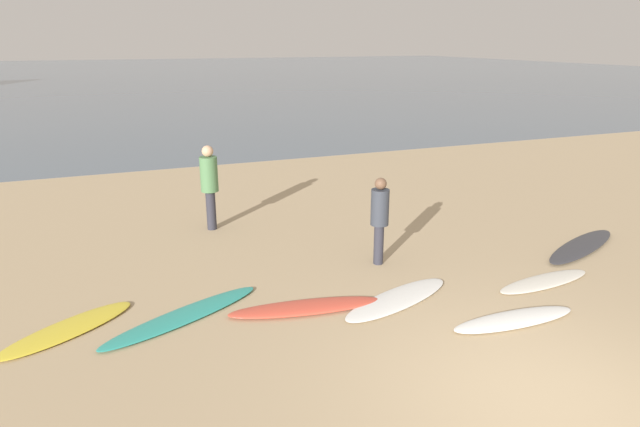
% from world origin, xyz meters
% --- Properties ---
extents(ground_plane, '(120.00, 120.00, 0.20)m').
position_xyz_m(ground_plane, '(0.00, 10.00, -0.10)').
color(ground_plane, tan).
rests_on(ground_plane, ground).
extents(ocean_water, '(140.00, 100.00, 0.01)m').
position_xyz_m(ocean_water, '(0.00, 63.39, 0.00)').
color(ocean_water, slate).
rests_on(ocean_water, ground).
extents(surfboard_0, '(1.98, 1.55, 0.06)m').
position_xyz_m(surfboard_0, '(-4.96, 3.68, 0.03)').
color(surfboard_0, yellow).
rests_on(surfboard_0, ground).
extents(surfboard_1, '(2.57, 1.57, 0.07)m').
position_xyz_m(surfboard_1, '(-3.43, 3.47, 0.03)').
color(surfboard_1, teal).
rests_on(surfboard_1, ground).
extents(surfboard_2, '(2.36, 0.84, 0.09)m').
position_xyz_m(surfboard_2, '(-1.70, 3.05, 0.05)').
color(surfboard_2, '#D84C38').
rests_on(surfboard_2, ground).
extents(surfboard_3, '(2.25, 1.31, 0.07)m').
position_xyz_m(surfboard_3, '(-0.29, 2.81, 0.03)').
color(surfboard_3, white).
rests_on(surfboard_3, ground).
extents(surfboard_4, '(1.99, 0.52, 0.09)m').
position_xyz_m(surfboard_4, '(0.92, 1.61, 0.04)').
color(surfboard_4, white).
rests_on(surfboard_4, ground).
extents(surfboard_5, '(1.96, 0.66, 0.06)m').
position_xyz_m(surfboard_5, '(2.28, 2.50, 0.03)').
color(surfboard_5, silver).
rests_on(surfboard_5, ground).
extents(surfboard_6, '(2.59, 1.51, 0.10)m').
position_xyz_m(surfboard_6, '(4.09, 3.48, 0.05)').
color(surfboard_6, '#333338').
rests_on(surfboard_6, ground).
extents(person_0, '(0.36, 0.36, 1.78)m').
position_xyz_m(person_0, '(-2.27, 7.23, 1.05)').
color(person_0, '#2D2D38').
rests_on(person_0, ground).
extents(person_1, '(0.32, 0.32, 1.58)m').
position_xyz_m(person_1, '(0.12, 4.26, 0.93)').
color(person_1, '#2D2D38').
rests_on(person_1, ground).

